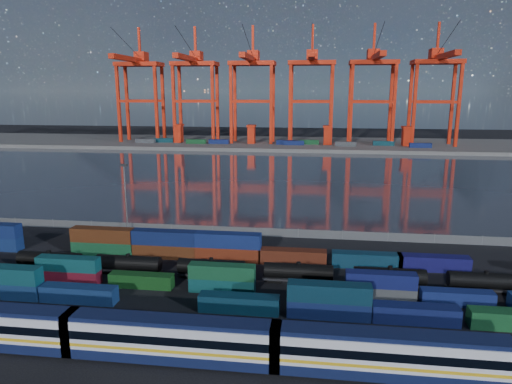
# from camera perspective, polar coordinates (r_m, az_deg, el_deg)

# --- Properties ---
(ground) EXTENTS (700.00, 700.00, 0.00)m
(ground) POSITION_cam_1_polar(r_m,az_deg,el_deg) (80.37, -2.83, -11.63)
(ground) COLOR black
(ground) RESTS_ON ground
(harbor_water) EXTENTS (700.00, 700.00, 0.00)m
(harbor_water) POSITION_cam_1_polar(r_m,az_deg,el_deg) (180.64, 3.09, 2.01)
(harbor_water) COLOR #2B323F
(harbor_water) RESTS_ON ground
(far_quay) EXTENTS (700.00, 70.00, 2.00)m
(far_quay) POSITION_cam_1_polar(r_m,az_deg,el_deg) (284.23, 4.74, 6.03)
(far_quay) COLOR #514F4C
(far_quay) RESTS_ON ground
(distant_mountains) EXTENTS (2470.00, 1100.00, 520.00)m
(distant_mountains) POSITION_cam_1_polar(r_m,az_deg,el_deg) (1683.34, 9.61, 18.73)
(distant_mountains) COLOR #1E2630
(distant_mountains) RESTS_ON ground
(passenger_train) EXTENTS (79.32, 3.37, 5.79)m
(passenger_train) POSITION_cam_1_polar(r_m,az_deg,el_deg) (59.93, -10.63, -17.69)
(passenger_train) COLOR silver
(passenger_train) RESTS_ON ground
(container_row_south) EXTENTS (140.26, 2.50, 5.32)m
(container_row_south) POSITION_cam_1_polar(r_m,az_deg,el_deg) (76.49, -17.23, -11.80)
(container_row_south) COLOR #464A4B
(container_row_south) RESTS_ON ground
(container_row_mid) EXTENTS (139.85, 2.24, 4.78)m
(container_row_mid) POSITION_cam_1_polar(r_m,az_deg,el_deg) (78.08, -5.68, -11.03)
(container_row_mid) COLOR #393B3E
(container_row_mid) RESTS_ON ground
(container_row_north) EXTENTS (142.19, 2.65, 5.66)m
(container_row_north) POSITION_cam_1_polar(r_m,az_deg,el_deg) (93.65, -10.66, -6.67)
(container_row_north) COLOR navy
(container_row_north) RESTS_ON ground
(tanker_string) EXTENTS (136.43, 2.67, 3.82)m
(tanker_string) POSITION_cam_1_polar(r_m,az_deg,el_deg) (82.13, 16.35, -10.15)
(tanker_string) COLOR black
(tanker_string) RESTS_ON ground
(waterfront_fence) EXTENTS (160.12, 0.12, 2.20)m
(waterfront_fence) POSITION_cam_1_polar(r_m,az_deg,el_deg) (105.91, -0.14, -4.99)
(waterfront_fence) COLOR #595B5E
(waterfront_fence) RESTS_ON ground
(yard_light_mast) EXTENTS (1.60, 0.40, 16.60)m
(yard_light_mast) POSITION_cam_1_polar(r_m,az_deg,el_deg) (109.83, -16.00, -0.37)
(yard_light_mast) COLOR slate
(yard_light_mast) RESTS_ON ground
(gantry_cranes) EXTENTS (202.14, 52.11, 70.57)m
(gantry_cranes) POSITION_cam_1_polar(r_m,az_deg,el_deg) (276.24, 3.22, 14.64)
(gantry_cranes) COLOR red
(gantry_cranes) RESTS_ON ground
(quay_containers) EXTENTS (172.58, 10.99, 2.60)m
(quay_containers) POSITION_cam_1_polar(r_m,az_deg,el_deg) (270.32, 2.25, 6.22)
(quay_containers) COLOR navy
(quay_containers) RESTS_ON far_quay
(straddle_carriers) EXTENTS (140.00, 7.00, 11.10)m
(straddle_carriers) POSITION_cam_1_polar(r_m,az_deg,el_deg) (273.74, 4.13, 7.23)
(straddle_carriers) COLOR red
(straddle_carriers) RESTS_ON far_quay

